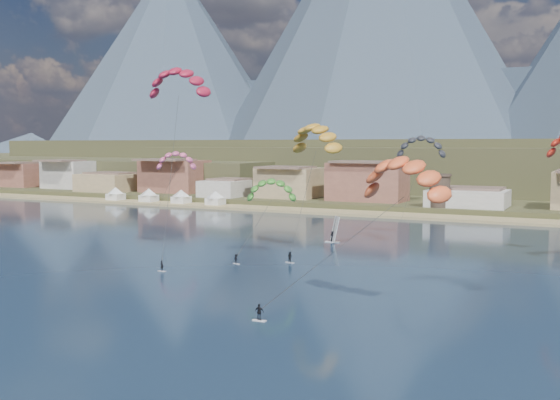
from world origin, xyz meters
name	(u,v)px	position (x,y,z in m)	size (l,w,h in m)	color
ground	(145,317)	(0.00, 0.00, 0.00)	(2400.00, 2400.00, 0.00)	black
beach	(412,216)	(0.00, 106.00, 0.25)	(2200.00, 12.00, 0.90)	tan
land	(551,165)	(0.00, 560.00, 0.00)	(2200.00, 900.00, 4.00)	brown
foothills	(550,167)	(22.39, 232.47, 9.08)	(940.00, 210.00, 18.00)	brown
mountain_ridge	(559,35)	(-14.60, 823.65, 150.31)	(2060.00, 480.00, 400.00)	#2F3B4E
town	(295,179)	(-40.00, 122.00, 8.00)	(400.00, 24.00, 12.00)	silver
watchtower	(440,190)	(5.00, 114.00, 6.37)	(5.82, 5.82, 8.60)	#47382D
beach_tents	(164,192)	(-76.25, 106.00, 3.71)	(43.40, 6.40, 5.00)	white
kitesurfer_red	(178,78)	(-18.29, 32.42, 28.71)	(11.29, 14.55, 31.94)	silver
kitesurfer_yellow	(316,134)	(-0.83, 47.21, 19.94)	(12.14, 17.00, 23.69)	silver
kitesurfer_orange	(404,172)	(23.25, 16.02, 15.26)	(18.49, 16.47, 21.47)	silver
kitesurfer_green	(271,187)	(-5.53, 39.82, 11.32)	(9.03, 12.61, 14.56)	silver
distant_kite_pink	(176,157)	(-43.51, 66.72, 15.27)	(9.90, 7.78, 18.36)	#262626
distant_kite_dark	(421,143)	(11.07, 70.73, 18.47)	(10.30, 6.88, 21.46)	#262626
windsurfer	(333,234)	(-1.84, 57.91, 1.56)	(2.79, 3.03, 4.92)	silver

